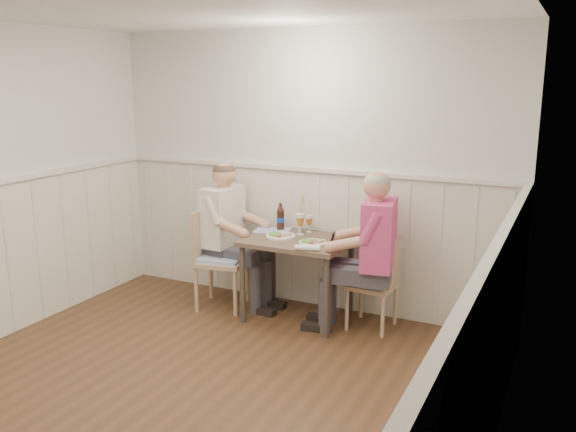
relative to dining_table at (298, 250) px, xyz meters
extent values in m
plane|color=#49321C|center=(-0.11, -1.84, -0.65)|extent=(4.50, 4.50, 0.00)
cube|color=silver|center=(-0.11, 0.41, 0.65)|extent=(4.00, 0.04, 2.60)
cube|color=silver|center=(1.89, -1.84, 0.65)|extent=(0.04, 4.50, 2.60)
cube|color=white|center=(-0.11, -1.84, 1.94)|extent=(4.00, 4.50, 0.02)
cube|color=silver|center=(-0.11, 0.39, 0.00)|extent=(3.98, 0.03, 1.30)
cube|color=silver|center=(1.88, -1.84, 0.00)|extent=(0.03, 4.48, 1.30)
cube|color=silver|center=(-0.11, 0.38, 0.67)|extent=(3.98, 0.06, 0.04)
cube|color=silver|center=(1.86, -1.84, 0.67)|extent=(0.06, 4.48, 0.04)
cube|color=brown|center=(0.00, 0.00, 0.08)|extent=(0.90, 0.70, 0.04)
cylinder|color=#3F3833|center=(-0.40, -0.30, -0.29)|extent=(0.05, 0.05, 0.71)
cylinder|color=#3F3833|center=(-0.40, 0.30, -0.29)|extent=(0.05, 0.05, 0.71)
cylinder|color=#3F3833|center=(0.40, -0.30, -0.29)|extent=(0.05, 0.05, 0.71)
cylinder|color=#3F3833|center=(0.40, 0.30, -0.29)|extent=(0.05, 0.05, 0.71)
cube|color=tan|center=(0.68, 0.08, -0.26)|extent=(0.40, 0.40, 0.04)
cube|color=#4D6DB8|center=(0.68, 0.08, -0.23)|extent=(0.36, 0.36, 0.03)
cube|color=tan|center=(0.85, 0.07, -0.04)|extent=(0.05, 0.38, 0.40)
cylinder|color=tan|center=(0.83, -0.09, -0.46)|extent=(0.03, 0.03, 0.37)
cylinder|color=tan|center=(0.51, -0.08, -0.46)|extent=(0.03, 0.03, 0.37)
cylinder|color=tan|center=(0.85, 0.23, -0.46)|extent=(0.03, 0.03, 0.37)
cylinder|color=tan|center=(0.52, 0.25, -0.46)|extent=(0.03, 0.03, 0.37)
cube|color=tan|center=(-0.76, -0.06, -0.19)|extent=(0.53, 0.53, 0.04)
cube|color=#4D6DB8|center=(-0.76, -0.06, -0.15)|extent=(0.48, 0.48, 0.03)
cube|color=tan|center=(-0.96, -0.10, 0.07)|extent=(0.12, 0.44, 0.47)
cylinder|color=tan|center=(-0.99, 0.09, -0.43)|extent=(0.04, 0.04, 0.44)
cylinder|color=tan|center=(-0.61, 0.16, -0.43)|extent=(0.04, 0.04, 0.44)
cylinder|color=tan|center=(-0.91, -0.29, -0.43)|extent=(0.04, 0.04, 0.44)
cylinder|color=tan|center=(-0.53, -0.21, -0.43)|extent=(0.04, 0.04, 0.44)
cube|color=#3F3F47|center=(0.73, -0.02, -0.41)|extent=(0.52, 0.49, 0.47)
cube|color=#3F3F47|center=(0.53, -0.06, -0.12)|extent=(0.50, 0.44, 0.14)
cube|color=#D54276|center=(0.73, -0.02, 0.23)|extent=(0.32, 0.49, 0.57)
sphere|color=tan|center=(0.73, -0.02, 0.65)|extent=(0.23, 0.23, 0.23)
sphere|color=#A5A5A0|center=(0.73, -0.02, 0.68)|extent=(0.22, 0.22, 0.22)
cube|color=black|center=(0.36, -0.08, 0.24)|extent=(0.03, 0.07, 0.14)
cube|color=#3F3F47|center=(-0.80, 0.06, -0.42)|extent=(0.47, 0.43, 0.46)
cube|color=#3F3F47|center=(-0.59, 0.05, -0.13)|extent=(0.45, 0.39, 0.13)
cube|color=white|center=(-0.80, 0.06, 0.22)|extent=(0.27, 0.46, 0.56)
sphere|color=tan|center=(-0.80, 0.06, 0.62)|extent=(0.23, 0.23, 0.23)
sphere|color=#4C3828|center=(-0.80, 0.06, 0.65)|extent=(0.22, 0.22, 0.22)
cylinder|color=white|center=(0.19, -0.09, 0.11)|extent=(0.25, 0.25, 0.02)
ellipsoid|color=#3F722D|center=(0.15, -0.12, 0.14)|extent=(0.12, 0.10, 0.05)
sphere|color=tan|center=(0.24, -0.09, 0.13)|extent=(0.03, 0.03, 0.03)
cube|color=#8A484C|center=(0.21, -0.04, 0.12)|extent=(0.07, 0.05, 0.01)
cylinder|color=white|center=(0.26, -0.04, 0.13)|extent=(0.05, 0.05, 0.03)
cylinder|color=white|center=(-0.16, -0.01, 0.11)|extent=(0.27, 0.27, 0.02)
ellipsoid|color=#3F722D|center=(-0.20, -0.04, 0.14)|extent=(0.13, 0.11, 0.05)
sphere|color=tan|center=(-0.10, 0.00, 0.14)|extent=(0.04, 0.04, 0.04)
cylinder|color=silver|center=(0.00, 0.25, 0.11)|extent=(0.06, 0.06, 0.01)
cylinder|color=silver|center=(0.00, 0.25, 0.14)|extent=(0.01, 0.01, 0.07)
cone|color=#B96A1B|center=(0.00, 0.25, 0.21)|extent=(0.06, 0.06, 0.06)
cylinder|color=silver|center=(0.00, 0.25, 0.25)|extent=(0.06, 0.06, 0.03)
cylinder|color=silver|center=(-0.04, 0.14, 0.11)|extent=(0.07, 0.07, 0.01)
cylinder|color=silver|center=(-0.04, 0.14, 0.15)|extent=(0.01, 0.01, 0.09)
cone|color=#B96A1B|center=(-0.04, 0.14, 0.23)|extent=(0.08, 0.08, 0.08)
cylinder|color=silver|center=(-0.04, 0.14, 0.28)|extent=(0.08, 0.08, 0.03)
cylinder|color=black|center=(-0.28, 0.22, 0.20)|extent=(0.07, 0.07, 0.19)
cone|color=black|center=(-0.28, 0.22, 0.31)|extent=(0.07, 0.07, 0.04)
cylinder|color=black|center=(-0.28, 0.22, 0.34)|extent=(0.03, 0.03, 0.03)
cylinder|color=#1639A0|center=(-0.28, 0.22, 0.20)|extent=(0.07, 0.07, 0.05)
cylinder|color=white|center=(0.23, -0.31, 0.13)|extent=(0.22, 0.10, 0.05)
cylinder|color=silver|center=(-0.08, 0.23, 0.14)|extent=(0.04, 0.04, 0.08)
cylinder|color=#D5BC6F|center=(-0.08, 0.23, 0.27)|extent=(0.02, 0.02, 0.25)
cone|color=#D5BC6F|center=(-0.08, 0.23, 0.43)|extent=(0.03, 0.03, 0.09)
cube|color=#4D6DB8|center=(-0.34, 0.17, 0.11)|extent=(0.38, 0.33, 0.01)
camera|label=1|loc=(2.20, -4.78, 1.52)|focal=38.00mm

